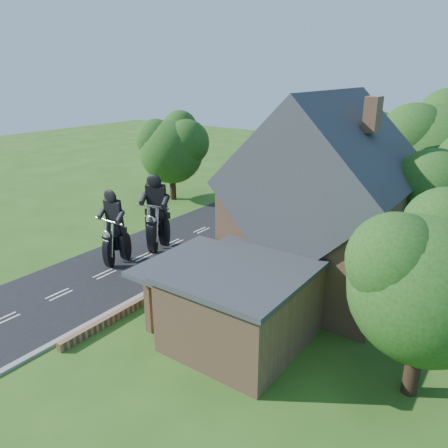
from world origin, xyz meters
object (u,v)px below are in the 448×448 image
Objects in this scene: motorcycle_follow at (159,239)px; motorcycle_lead at (117,253)px; annex at (240,303)px; house at (323,209)px; garden_wall at (216,260)px.

motorcycle_lead is at bearing 70.91° from motorcycle_follow.
house is at bearing 84.76° from annex.
house is 7.30m from annex.
motorcycle_follow is at bearing -174.10° from garden_wall.
annex is at bearing 140.57° from motorcycle_follow.
annex is at bearing 166.38° from motorcycle_lead.
motorcycle_lead is (-10.33, 2.24, -1.06)m from annex.
house is 6.79× the size of motorcycle_lead.
annex is (-0.62, -6.80, -2.58)m from house.
motorcycle_lead is 3.15m from motorcycle_follow.
annex is 11.29m from motorcycle_follow.
house reaches higher than motorcycle_follow.
motorcycle_follow is at bearing -172.17° from house.
motorcycle_lead is at bearing -143.22° from garden_wall.
house is at bearing 9.17° from garden_wall.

